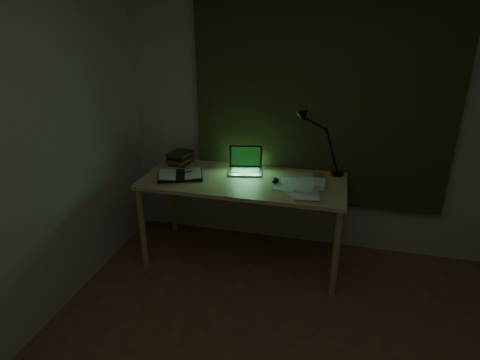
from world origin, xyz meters
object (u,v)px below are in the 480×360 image
Objects in this scene: laptop at (245,161)px; book_stack at (181,158)px; open_textbook at (180,175)px; desk_lamp at (340,144)px; loose_papers at (299,186)px; desk at (243,220)px.

book_stack is (-0.64, 0.09, -0.05)m from laptop.
desk_lamp is (1.31, 0.37, 0.27)m from open_textbook.
desk_lamp is at bearing 50.95° from loose_papers.
loose_papers reaches higher than desk.
laptop reaches higher than desk.
open_textbook is at bearing -179.02° from loose_papers.
open_textbook is at bearing -166.61° from desk_lamp.
laptop is 1.60× the size of book_stack.
laptop is 0.55m from loose_papers.
desk_lamp is at bearing 2.43° from book_stack.
desk is 0.83m from book_stack.
book_stack reaches higher than desk.
desk is 0.68m from open_textbook.
desk_lamp is (0.29, 0.36, 0.27)m from loose_papers.
open_textbook is 1.77× the size of book_stack.
book_stack is at bearing 160.15° from desk.
laptop is 0.99× the size of loose_papers.
open_textbook is 1.10× the size of loose_papers.
desk is 0.52m from laptop.
book_stack reaches higher than open_textbook.
desk_lamp is (0.77, 0.30, 0.67)m from desk.
open_textbook is (-0.54, -0.08, 0.40)m from desk.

